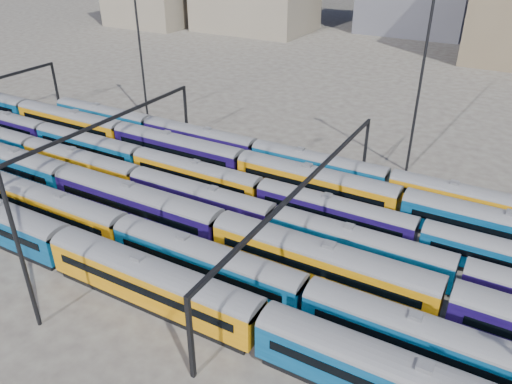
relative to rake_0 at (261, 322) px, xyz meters
The scene contains 13 objects.
ground 20.19m from the rake_0, 131.36° to the left, with size 500.00×500.00×0.00m, color #423C38.
rake_0 is the anchor object (origin of this frame).
rake_1 19.91m from the rake_0, 165.46° to the left, with size 124.63×3.04×5.12m.
rake_2 24.00m from the rake_0, 155.38° to the left, with size 113.16×3.31×5.59m.
rake_3 30.18m from the rake_0, 150.20° to the left, with size 115.82×2.83×4.75m.
rake_4 28.76m from the rake_0, 135.94° to the left, with size 94.19×2.76×4.64m.
rake_5 37.10m from the rake_0, 137.63° to the left, with size 105.83×3.10×5.22m.
rake_6 31.04m from the rake_0, 104.86° to the left, with size 95.74×2.81×4.71m.
gantry_1 36.65m from the rake_0, 155.69° to the left, with size 0.35×40.35×8.03m.
gantry_2 15.83m from the rake_0, 102.07° to the left, with size 0.35×40.35×8.03m.
mast_1 57.95m from the rake_0, 139.42° to the left, with size 1.40×0.50×25.60m.
mast_2 22.43m from the rake_0, 158.97° to the right, with size 1.40×0.50×25.60m.
mast_3 40.58m from the rake_0, 87.37° to the left, with size 1.40×0.50×25.60m.
Camera 1 is at (27.43, -41.11, 31.04)m, focal length 35.00 mm.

